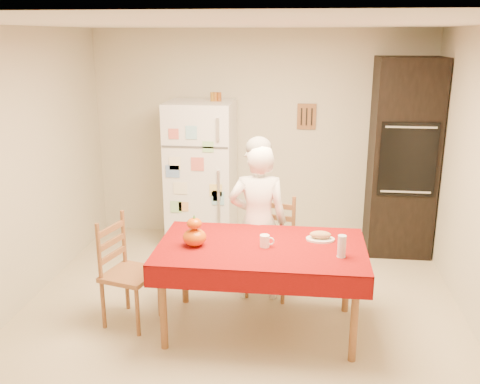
% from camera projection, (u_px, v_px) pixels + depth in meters
% --- Properties ---
extents(floor, '(4.50, 4.50, 0.00)m').
position_uv_depth(floor, '(237.00, 326.00, 4.62)').
color(floor, '#BCAE88').
rests_on(floor, ground).
extents(room_shell, '(4.02, 4.52, 2.51)m').
position_uv_depth(room_shell, '(236.00, 141.00, 4.17)').
color(room_shell, beige).
rests_on(room_shell, ground).
extents(refrigerator, '(0.75, 0.74, 1.70)m').
position_uv_depth(refrigerator, '(201.00, 175.00, 6.25)').
color(refrigerator, white).
rests_on(refrigerator, floor).
extents(oven_cabinet, '(0.70, 0.62, 2.20)m').
position_uv_depth(oven_cabinet, '(403.00, 158.00, 5.96)').
color(oven_cabinet, black).
rests_on(oven_cabinet, floor).
extents(dining_table, '(1.70, 1.00, 0.76)m').
position_uv_depth(dining_table, '(261.00, 253.00, 4.39)').
color(dining_table, brown).
rests_on(dining_table, floor).
extents(chair_far, '(0.50, 0.48, 0.95)m').
position_uv_depth(chair_far, '(272.00, 242.00, 5.14)').
color(chair_far, brown).
rests_on(chair_far, floor).
extents(chair_left, '(0.50, 0.51, 0.95)m').
position_uv_depth(chair_left, '(124.00, 267.00, 4.58)').
color(chair_left, brown).
rests_on(chair_left, floor).
extents(seated_woman, '(0.57, 0.40, 1.50)m').
position_uv_depth(seated_woman, '(258.00, 223.00, 4.95)').
color(seated_woman, white).
rests_on(seated_woman, floor).
extents(coffee_mug, '(0.08, 0.08, 0.10)m').
position_uv_depth(coffee_mug, '(265.00, 241.00, 4.34)').
color(coffee_mug, white).
rests_on(coffee_mug, dining_table).
extents(pumpkin_lower, '(0.19, 0.19, 0.14)m').
position_uv_depth(pumpkin_lower, '(195.00, 237.00, 4.36)').
color(pumpkin_lower, '#EA3F05').
rests_on(pumpkin_lower, dining_table).
extents(pumpkin_upper, '(0.12, 0.12, 0.09)m').
position_uv_depth(pumpkin_upper, '(194.00, 224.00, 4.32)').
color(pumpkin_upper, red).
rests_on(pumpkin_upper, pumpkin_lower).
extents(wine_glass, '(0.07, 0.07, 0.18)m').
position_uv_depth(wine_glass, '(342.00, 246.00, 4.13)').
color(wine_glass, silver).
rests_on(wine_glass, dining_table).
extents(bread_plate, '(0.24, 0.24, 0.02)m').
position_uv_depth(bread_plate, '(320.00, 239.00, 4.49)').
color(bread_plate, white).
rests_on(bread_plate, dining_table).
extents(bread_loaf, '(0.18, 0.10, 0.06)m').
position_uv_depth(bread_loaf, '(320.00, 235.00, 4.47)').
color(bread_loaf, tan).
rests_on(bread_loaf, bread_plate).
extents(spice_jar_left, '(0.05, 0.05, 0.10)m').
position_uv_depth(spice_jar_left, '(213.00, 97.00, 6.03)').
color(spice_jar_left, '#8D5E19').
rests_on(spice_jar_left, refrigerator).
extents(spice_jar_mid, '(0.05, 0.05, 0.10)m').
position_uv_depth(spice_jar_mid, '(215.00, 97.00, 6.02)').
color(spice_jar_mid, '#92541A').
rests_on(spice_jar_mid, refrigerator).
extents(spice_jar_right, '(0.05, 0.05, 0.10)m').
position_uv_depth(spice_jar_right, '(219.00, 97.00, 6.02)').
color(spice_jar_right, brown).
rests_on(spice_jar_right, refrigerator).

